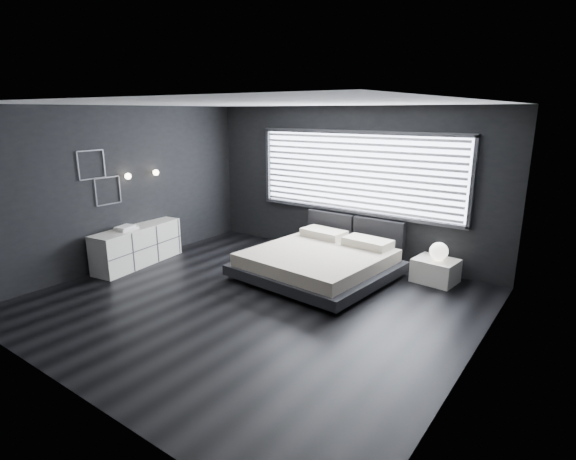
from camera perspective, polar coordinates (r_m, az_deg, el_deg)
The scene contains 12 objects.
room at distance 6.26m, azimuth -4.56°, elevation 2.80°, with size 6.04×6.00×2.80m.
window at distance 8.34m, azimuth 8.63°, elevation 7.17°, with size 4.14×0.09×1.52m.
headboard at distance 8.48m, azimuth 8.39°, elevation 0.13°, with size 1.96×0.16×0.52m.
sconce_near at distance 8.39m, azimuth -19.67°, elevation 6.45°, with size 0.18×0.11×0.11m.
sconce_far at distance 8.74m, azimuth -16.44°, elevation 7.02°, with size 0.18×0.11×0.11m.
wall_art_upper at distance 8.12m, azimuth -23.69°, elevation 7.60°, with size 0.01×0.48×0.48m.
wall_art_lower at distance 8.31m, azimuth -21.88°, elevation 4.63°, with size 0.01×0.48×0.48m.
bed at distance 7.53m, azimuth 3.94°, elevation -4.00°, with size 2.45×2.36×0.59m.
nightstand at distance 7.72m, azimuth 18.22°, elevation -4.91°, with size 0.65×0.55×0.38m, color white.
orb_lamp at distance 7.59m, azimuth 18.61°, elevation -2.59°, with size 0.29×0.29×0.29m, color white.
dresser at distance 8.56m, azimuth -18.53°, elevation -1.88°, with size 0.73×1.80×0.70m.
book_stack at distance 8.32m, azimuth -19.91°, elevation 0.25°, with size 0.30×0.38×0.07m.
Camera 1 is at (3.97, -4.66, 2.71)m, focal length 28.00 mm.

